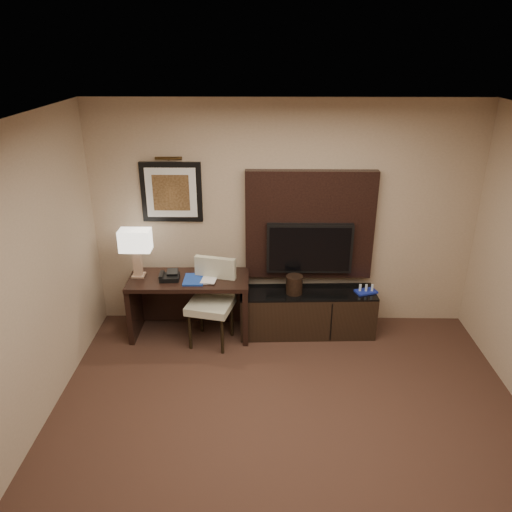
{
  "coord_description": "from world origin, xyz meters",
  "views": [
    {
      "loc": [
        -0.24,
        -3.05,
        3.24
      ],
      "look_at": [
        -0.32,
        1.8,
        1.15
      ],
      "focal_mm": 35.0,
      "sensor_mm": 36.0,
      "label": 1
    }
  ],
  "objects_px": {
    "desk_chair": "(211,304)",
    "desk_phone": "(170,275)",
    "tv": "(309,248)",
    "minibar_tray": "(366,289)",
    "table_lamp": "(137,253)",
    "ice_bucket": "(294,285)",
    "credenza": "(307,312)",
    "desk": "(190,306)"
  },
  "relations": [
    {
      "from": "tv",
      "to": "desk_phone",
      "type": "distance_m",
      "value": 1.65
    },
    {
      "from": "desk_chair",
      "to": "credenza",
      "type": "bearing_deg",
      "value": 24.76
    },
    {
      "from": "desk",
      "to": "credenza",
      "type": "relative_size",
      "value": 0.87
    },
    {
      "from": "credenza",
      "to": "table_lamp",
      "type": "distance_m",
      "value": 2.11
    },
    {
      "from": "credenza",
      "to": "table_lamp",
      "type": "relative_size",
      "value": 2.8
    },
    {
      "from": "desk_phone",
      "to": "ice_bucket",
      "type": "relative_size",
      "value": 1.0
    },
    {
      "from": "credenza",
      "to": "desk_phone",
      "type": "distance_m",
      "value": 1.68
    },
    {
      "from": "tv",
      "to": "desk_chair",
      "type": "relative_size",
      "value": 1.0
    },
    {
      "from": "desk_chair",
      "to": "table_lamp",
      "type": "bearing_deg",
      "value": 177.82
    },
    {
      "from": "tv",
      "to": "ice_bucket",
      "type": "relative_size",
      "value": 4.62
    },
    {
      "from": "desk",
      "to": "tv",
      "type": "height_order",
      "value": "tv"
    },
    {
      "from": "tv",
      "to": "desk_phone",
      "type": "bearing_deg",
      "value": -170.15
    },
    {
      "from": "desk",
      "to": "tv",
      "type": "bearing_deg",
      "value": 8.54
    },
    {
      "from": "desk_chair",
      "to": "minibar_tray",
      "type": "relative_size",
      "value": 4.08
    },
    {
      "from": "desk",
      "to": "ice_bucket",
      "type": "distance_m",
      "value": 1.25
    },
    {
      "from": "desk_chair",
      "to": "desk_phone",
      "type": "relative_size",
      "value": 4.59
    },
    {
      "from": "desk_phone",
      "to": "minibar_tray",
      "type": "distance_m",
      "value": 2.28
    },
    {
      "from": "credenza",
      "to": "desk_chair",
      "type": "relative_size",
      "value": 1.59
    },
    {
      "from": "desk_chair",
      "to": "table_lamp",
      "type": "xyz_separation_m",
      "value": [
        -0.85,
        0.23,
        0.52
      ]
    },
    {
      "from": "credenza",
      "to": "tv",
      "type": "height_order",
      "value": "tv"
    },
    {
      "from": "desk_phone",
      "to": "table_lamp",
      "type": "bearing_deg",
      "value": 163.46
    },
    {
      "from": "table_lamp",
      "to": "desk",
      "type": "bearing_deg",
      "value": -4.64
    },
    {
      "from": "tv",
      "to": "minibar_tray",
      "type": "xyz_separation_m",
      "value": [
        0.66,
        -0.19,
        -0.43
      ]
    },
    {
      "from": "desk_chair",
      "to": "tv",
      "type": "bearing_deg",
      "value": 33.44
    },
    {
      "from": "table_lamp",
      "to": "desk_phone",
      "type": "xyz_separation_m",
      "value": [
        0.38,
        -0.09,
        -0.23
      ]
    },
    {
      "from": "desk_chair",
      "to": "desk_phone",
      "type": "xyz_separation_m",
      "value": [
        -0.47,
        0.14,
        0.3
      ]
    },
    {
      "from": "credenza",
      "to": "desk_chair",
      "type": "xyz_separation_m",
      "value": [
        -1.12,
        -0.23,
        0.23
      ]
    },
    {
      "from": "desk",
      "to": "credenza",
      "type": "distance_m",
      "value": 1.39
    },
    {
      "from": "credenza",
      "to": "desk_phone",
      "type": "height_order",
      "value": "desk_phone"
    },
    {
      "from": "desk",
      "to": "desk_chair",
      "type": "bearing_deg",
      "value": -36.06
    },
    {
      "from": "desk_chair",
      "to": "ice_bucket",
      "type": "bearing_deg",
      "value": 24.97
    },
    {
      "from": "table_lamp",
      "to": "tv",
      "type": "bearing_deg",
      "value": 5.54
    },
    {
      "from": "table_lamp",
      "to": "ice_bucket",
      "type": "relative_size",
      "value": 2.62
    },
    {
      "from": "desk",
      "to": "table_lamp",
      "type": "bearing_deg",
      "value": 174.16
    },
    {
      "from": "credenza",
      "to": "table_lamp",
      "type": "xyz_separation_m",
      "value": [
        -1.97,
        -0.0,
        0.75
      ]
    },
    {
      "from": "tv",
      "to": "table_lamp",
      "type": "distance_m",
      "value": 1.99
    },
    {
      "from": "credenza",
      "to": "table_lamp",
      "type": "bearing_deg",
      "value": 177.81
    },
    {
      "from": "credenza",
      "to": "ice_bucket",
      "type": "distance_m",
      "value": 0.42
    },
    {
      "from": "desk_chair",
      "to": "ice_bucket",
      "type": "height_order",
      "value": "desk_chair"
    },
    {
      "from": "credenza",
      "to": "ice_bucket",
      "type": "height_order",
      "value": "ice_bucket"
    },
    {
      "from": "table_lamp",
      "to": "ice_bucket",
      "type": "height_order",
      "value": "table_lamp"
    },
    {
      "from": "credenza",
      "to": "desk_phone",
      "type": "bearing_deg",
      "value": -179.06
    }
  ]
}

